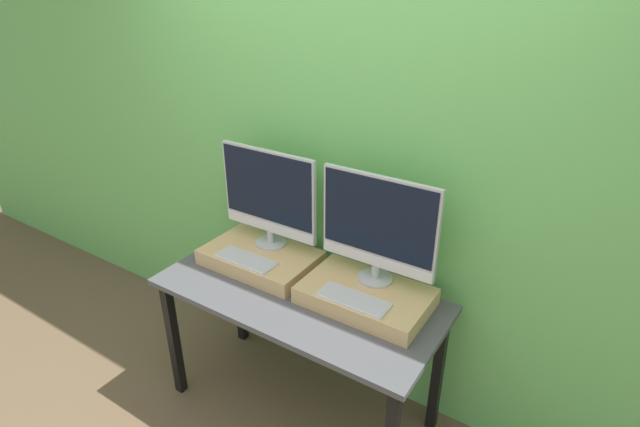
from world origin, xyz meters
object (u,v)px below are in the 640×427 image
(monitor_left, at_px, (269,195))
(keyboard_right, at_px, (354,300))
(monitor_right, at_px, (378,226))
(keyboard_left, at_px, (246,259))

(monitor_left, distance_m, keyboard_right, 0.74)
(monitor_right, height_order, keyboard_right, monitor_right)
(monitor_left, xyz_separation_m, keyboard_left, (-0.00, -0.21, -0.29))
(monitor_right, xyz_separation_m, keyboard_right, (0.00, -0.21, -0.29))
(monitor_left, distance_m, keyboard_left, 0.36)
(monitor_left, relative_size, keyboard_left, 1.75)
(monitor_right, bearing_deg, keyboard_right, -90.00)
(monitor_left, height_order, monitor_right, same)
(keyboard_left, bearing_deg, monitor_right, 18.18)
(monitor_left, bearing_deg, keyboard_right, -18.18)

